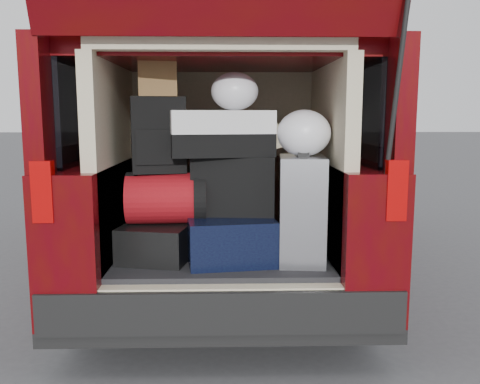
# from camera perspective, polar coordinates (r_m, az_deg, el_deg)

# --- Properties ---
(ground) EXTENTS (80.00, 80.00, 0.00)m
(ground) POSITION_cam_1_polar(r_m,az_deg,el_deg) (3.11, -1.95, -17.88)
(ground) COLOR #3E3E40
(ground) RESTS_ON ground
(minivan) EXTENTS (1.90, 5.35, 2.77)m
(minivan) POSITION_cam_1_polar(r_m,az_deg,el_deg) (4.66, -1.84, 2.75)
(minivan) COLOR black
(minivan) RESTS_ON ground
(load_floor) EXTENTS (1.24, 1.05, 0.55)m
(load_floor) POSITION_cam_1_polar(r_m,az_deg,el_deg) (3.25, -1.94, -11.37)
(load_floor) COLOR black
(load_floor) RESTS_ON ground
(black_hardshell) EXTENTS (0.48, 0.59, 0.21)m
(black_hardshell) POSITION_cam_1_polar(r_m,az_deg,el_deg) (3.07, -8.88, -5.28)
(black_hardshell) COLOR black
(black_hardshell) RESTS_ON load_floor
(navy_hardshell) EXTENTS (0.56, 0.65, 0.26)m
(navy_hardshell) POSITION_cam_1_polar(r_m,az_deg,el_deg) (3.02, -1.36, -4.94)
(navy_hardshell) COLOR black
(navy_hardshell) RESTS_ON load_floor
(silver_roller) EXTENTS (0.29, 0.43, 0.61)m
(silver_roller) POSITION_cam_1_polar(r_m,az_deg,el_deg) (2.93, 6.94, -1.92)
(silver_roller) COLOR silver
(silver_roller) RESTS_ON load_floor
(red_duffel) EXTENTS (0.47, 0.32, 0.30)m
(red_duffel) POSITION_cam_1_polar(r_m,az_deg,el_deg) (2.99, -8.25, -0.69)
(red_duffel) COLOR maroon
(red_duffel) RESTS_ON black_hardshell
(black_soft_case) EXTENTS (0.50, 0.32, 0.34)m
(black_soft_case) POSITION_cam_1_polar(r_m,az_deg,el_deg) (3.00, -0.69, 0.84)
(black_soft_case) COLOR black
(black_soft_case) RESTS_ON navy_hardshell
(backpack) EXTENTS (0.34, 0.24, 0.44)m
(backpack) POSITION_cam_1_polar(r_m,az_deg,el_deg) (2.98, -9.17, 6.34)
(backpack) COLOR black
(backpack) RESTS_ON red_duffel
(twotone_duffel) EXTENTS (0.62, 0.39, 0.26)m
(twotone_duffel) POSITION_cam_1_polar(r_m,az_deg,el_deg) (2.95, -2.14, 6.60)
(twotone_duffel) COLOR silver
(twotone_duffel) RESTS_ON black_soft_case
(grocery_sack_lower) EXTENTS (0.24, 0.21, 0.19)m
(grocery_sack_lower) POSITION_cam_1_polar(r_m,az_deg,el_deg) (2.98, -9.31, 12.38)
(grocery_sack_lower) COLOR brown
(grocery_sack_lower) RESTS_ON backpack
(plastic_bag_center) EXTENTS (0.27, 0.25, 0.22)m
(plastic_bag_center) POSITION_cam_1_polar(r_m,az_deg,el_deg) (2.95, -0.60, 11.23)
(plastic_bag_center) COLOR white
(plastic_bag_center) RESTS_ON twotone_duffel
(plastic_bag_right) EXTENTS (0.31, 0.29, 0.26)m
(plastic_bag_right) POSITION_cam_1_polar(r_m,az_deg,el_deg) (2.87, 7.19, 6.57)
(plastic_bag_right) COLOR white
(plastic_bag_right) RESTS_ON silver_roller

